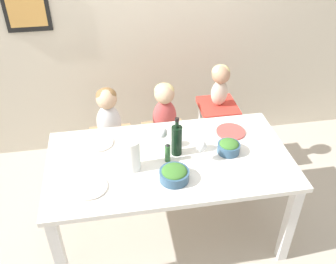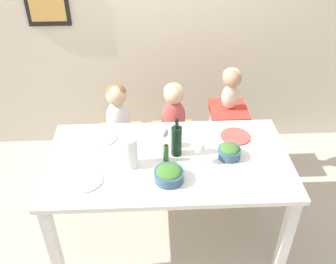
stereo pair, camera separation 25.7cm
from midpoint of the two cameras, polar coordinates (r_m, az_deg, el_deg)
name	(u,v)px [view 1 (the left image)]	position (r m, az deg, el deg)	size (l,w,h in m)	color
ground_plane	(169,230)	(3.17, -2.18, -14.83)	(14.00, 14.00, 0.00)	#BCB2A3
wall_back	(144,15)	(3.50, -5.85, 17.28)	(10.00, 0.09, 2.70)	beige
dining_table	(170,169)	(2.69, -2.50, -5.75)	(1.71, 0.90, 0.77)	white
chair_far_left	(112,145)	(3.40, -10.74, -2.05)	(0.38, 0.41, 0.48)	silver
chair_far_center	(165,140)	(3.41, -2.66, -1.24)	(0.38, 0.41, 0.48)	silver
chair_right_highchair	(217,120)	(3.39, 5.32, 1.76)	(0.32, 0.35, 0.72)	silver
person_child_left	(108,111)	(3.20, -11.44, 3.03)	(0.21, 0.18, 0.49)	silver
person_child_center	(164,106)	(3.21, -2.83, 3.87)	(0.21, 0.18, 0.49)	#C64C4C
person_baby_right	(220,81)	(3.19, 5.70, 7.75)	(0.16, 0.16, 0.37)	beige
wine_bottle	(177,140)	(2.59, -1.49, -1.28)	(0.08, 0.08, 0.30)	black
paper_towel_roll	(132,155)	(2.50, -8.45, -3.59)	(0.11, 0.11, 0.23)	white
wine_glass_near	(201,147)	(2.53, 2.20, -2.35)	(0.07, 0.07, 0.17)	white
wine_glass_far	(162,133)	(2.66, -3.61, -0.30)	(0.07, 0.07, 0.17)	white
salad_bowl_large	(174,174)	(2.43, -2.07, -6.53)	(0.20, 0.20, 0.10)	#335675
salad_bowl_small	(229,147)	(2.66, 6.55, -2.36)	(0.16, 0.16, 0.10)	#335675
dinner_plate_front_left	(90,188)	(2.48, -14.76, -8.32)	(0.22, 0.22, 0.01)	silver
dinner_plate_back_left	(98,143)	(2.83, -13.17, -1.71)	(0.22, 0.22, 0.01)	silver
dinner_plate_back_right	(231,132)	(2.89, 7.04, -0.04)	(0.22, 0.22, 0.01)	#D14C47
condiment_bottle_hot_sauce	(168,153)	(2.56, -2.93, -3.27)	(0.04, 0.04, 0.15)	#336633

